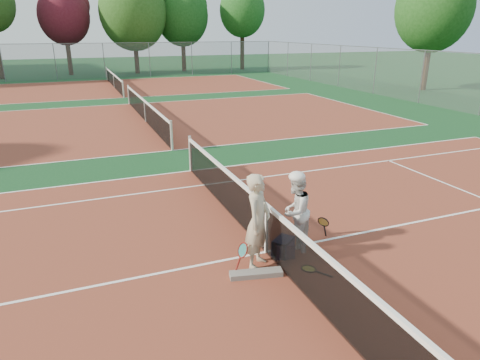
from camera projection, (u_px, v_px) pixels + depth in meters
name	position (u px, v px, depth m)	size (l,w,h in m)	color
ground	(266.00, 252.00, 8.38)	(130.00, 130.00, 0.00)	#0F3819
court_main	(266.00, 252.00, 8.38)	(23.77, 10.97, 0.01)	maroon
court_far_a	(146.00, 122.00, 20.21)	(23.77, 10.97, 0.01)	maroon
court_far_b	(114.00, 88.00, 32.05)	(23.77, 10.97, 0.01)	maroon
net_main	(266.00, 229.00, 8.21)	(0.10, 10.98, 1.02)	black
net_far_a	(145.00, 111.00, 20.04)	(0.10, 10.98, 1.02)	black
net_far_b	(114.00, 81.00, 31.88)	(0.10, 10.98, 1.02)	black
fence_back	(104.00, 61.00, 37.69)	(32.00, 0.06, 3.00)	slate
player_a	(258.00, 221.00, 7.63)	(0.65, 0.43, 1.78)	#B5A88C
player_b	(295.00, 211.00, 8.38)	(0.74, 0.57, 1.51)	silver
racket_red	(243.00, 258.00, 7.60)	(0.26, 0.27, 0.56)	maroon
racket_black_held	(323.00, 229.00, 8.76)	(0.32, 0.27, 0.54)	black
racket_spare	(309.00, 269.00, 7.76)	(0.60, 0.27, 0.03)	black
sports_bag_navy	(283.00, 247.00, 8.23)	(0.43, 0.29, 0.34)	black
sports_bag_purple	(284.00, 250.00, 8.15)	(0.36, 0.25, 0.29)	black
net_cover_canvas	(256.00, 274.00, 7.55)	(0.94, 0.22, 0.10)	#65615C
water_bottle	(303.00, 246.00, 8.32)	(0.09, 0.09, 0.30)	#C4E1F8
tree_back_maroon	(64.00, 16.00, 39.30)	(4.60, 4.60, 7.96)	#382314
tree_back_3	(133.00, 11.00, 40.57)	(6.34, 6.34, 9.38)	#382314
tree_back_4	(182.00, 16.00, 42.93)	(5.25, 5.25, 8.46)	#382314
tree_back_5	(242.00, 11.00, 44.67)	(4.74, 4.74, 8.73)	#382314
tree_right_1	(434.00, 8.00, 29.01)	(5.11, 5.11, 8.43)	#382314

